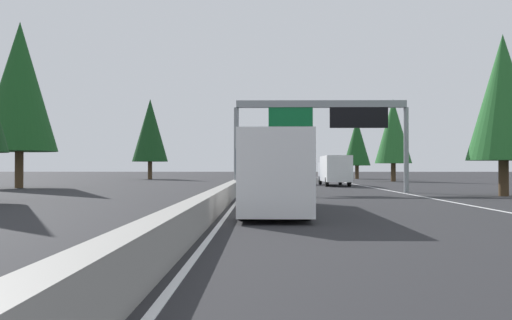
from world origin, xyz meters
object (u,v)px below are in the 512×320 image
(sign_gantry_overhead, at_px, (323,119))
(conifer_left_near, at_px, (20,87))
(conifer_left_mid, at_px, (150,130))
(bus_far_right, at_px, (272,170))
(conifer_right_near, at_px, (503,97))
(conifer_right_mid, at_px, (393,131))
(sedan_mid_center, at_px, (301,178))
(box_truck_distant_a, at_px, (334,170))
(conifer_right_far, at_px, (357,142))
(pickup_distant_b, at_px, (285,173))
(sedan_mid_left, at_px, (265,183))

(sign_gantry_overhead, bearing_deg, conifer_left_near, 72.95)
(conifer_left_mid, bearing_deg, bus_far_right, -163.17)
(conifer_right_near, relative_size, conifer_right_mid, 0.96)
(sign_gantry_overhead, height_order, conifer_left_mid, conifer_left_mid)
(sedan_mid_center, relative_size, conifer_right_mid, 0.41)
(box_truck_distant_a, xyz_separation_m, conifer_left_near, (-6.49, 28.62, 7.36))
(conifer_right_far, bearing_deg, pickup_distant_b, 79.01)
(sedan_mid_center, distance_m, conifer_right_near, 25.14)
(bus_far_right, distance_m, conifer_right_far, 63.80)
(pickup_distant_b, bearing_deg, conifer_right_far, -100.99)
(sedan_mid_left, relative_size, conifer_right_near, 0.43)
(sign_gantry_overhead, height_order, sedan_mid_left, sign_gantry_overhead)
(conifer_right_near, distance_m, conifer_right_mid, 35.04)
(box_truck_distant_a, relative_size, conifer_right_far, 0.88)
(sign_gantry_overhead, bearing_deg, box_truck_distant_a, -10.68)
(sedan_mid_left, distance_m, box_truck_distant_a, 16.63)
(sign_gantry_overhead, xyz_separation_m, conifer_right_near, (-4.65, -10.86, 0.96))
(conifer_right_mid, bearing_deg, bus_far_right, 160.38)
(sign_gantry_overhead, distance_m, bus_far_right, 16.92)
(sedan_mid_left, bearing_deg, conifer_left_near, 68.38)
(box_truck_distant_a, bearing_deg, conifer_right_far, -14.05)
(box_truck_distant_a, relative_size, conifer_left_near, 0.58)
(sedan_mid_left, height_order, box_truck_distant_a, box_truck_distant_a)
(bus_far_right, distance_m, sedan_mid_left, 15.46)
(pickup_distant_b, bearing_deg, box_truck_distant_a, -174.17)
(sedan_mid_center, bearing_deg, conifer_right_far, -20.91)
(conifer_right_far, bearing_deg, bus_far_right, 166.74)
(conifer_left_mid, bearing_deg, pickup_distant_b, -75.70)
(sign_gantry_overhead, distance_m, box_truck_distant_a, 15.14)
(sedan_mid_left, relative_size, box_truck_distant_a, 0.52)
(bus_far_right, bearing_deg, sedan_mid_center, -6.18)
(sedan_mid_center, height_order, pickup_distant_b, pickup_distant_b)
(sign_gantry_overhead, relative_size, conifer_right_mid, 1.18)
(pickup_distant_b, relative_size, conifer_right_far, 0.58)
(sedan_mid_center, height_order, conifer_right_far, conifer_right_far)
(conifer_left_near, bearing_deg, sign_gantry_overhead, -107.05)
(bus_far_right, xyz_separation_m, conifer_left_near, (23.99, 21.90, 7.25))
(bus_far_right, xyz_separation_m, pickup_distant_b, (64.16, -3.28, -0.80))
(conifer_right_mid, xyz_separation_m, conifer_left_mid, (12.40, 34.32, 1.02))
(sedan_mid_center, xyz_separation_m, box_truck_distant_a, (-2.69, -3.13, 0.93))
(sedan_mid_left, xyz_separation_m, conifer_right_far, (46.54, -14.88, 5.18))
(sedan_mid_center, height_order, conifer_right_near, conifer_right_near)
(sign_gantry_overhead, xyz_separation_m, bus_far_right, (-16.04, 4.00, -3.59))
(conifer_right_far, bearing_deg, sedan_mid_left, 162.27)
(sedan_mid_center, xyz_separation_m, conifer_right_far, (28.80, -11.01, 5.18))
(conifer_right_mid, distance_m, conifer_left_near, 44.55)
(bus_far_right, relative_size, conifer_right_mid, 1.07)
(pickup_distant_b, relative_size, conifer_left_near, 0.38)
(sign_gantry_overhead, xyz_separation_m, pickup_distant_b, (48.12, 0.72, -4.39))
(sedan_mid_left, bearing_deg, sign_gantry_overhead, -81.76)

